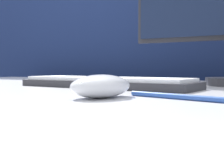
% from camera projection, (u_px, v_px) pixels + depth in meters
% --- Properties ---
extents(partition_panel, '(5.00, 0.03, 1.36)m').
position_uv_depth(partition_panel, '(202.00, 89.00, 1.25)').
color(partition_panel, navy).
rests_on(partition_panel, ground_plane).
extents(computer_mouse_near, '(0.09, 0.12, 0.04)m').
position_uv_depth(computer_mouse_near, '(101.00, 86.00, 0.47)').
color(computer_mouse_near, silver).
rests_on(computer_mouse_near, desk).
extents(keyboard, '(0.44, 0.15, 0.02)m').
position_uv_depth(keyboard, '(105.00, 83.00, 0.71)').
color(keyboard, '#28282D').
rests_on(keyboard, desk).
extents(pen, '(0.15, 0.05, 0.01)m').
position_uv_depth(pen, '(174.00, 96.00, 0.45)').
color(pen, '#284C9E').
rests_on(pen, desk).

